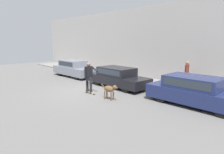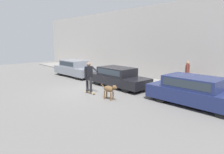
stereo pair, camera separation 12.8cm
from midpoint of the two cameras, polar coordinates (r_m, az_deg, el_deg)
The scene contains 9 objects.
ground_plane at distance 12.15m, azimuth -6.77°, elevation -4.00°, with size 36.00×36.00×0.00m, color slate.
back_wall at distance 15.99m, azimuth 10.96°, elevation 9.48°, with size 32.00×0.30×5.60m.
sidewalk_curb at distance 15.15m, azimuth 7.32°, elevation -0.89°, with size 30.00×2.55×0.12m.
parked_car_0 at distance 17.17m, azimuth -10.35°, elevation 2.40°, with size 4.24×1.79×1.36m.
parked_car_1 at distance 13.06m, azimuth 2.00°, elevation -0.08°, with size 4.36×1.69×1.28m.
parked_car_2 at distance 10.10m, azimuth 23.03°, elevation -3.87°, with size 4.52×1.84×1.37m.
dog at distance 10.21m, azimuth -0.40°, elevation -3.53°, with size 1.06×0.40×0.82m.
skateboarder at distance 11.42m, azimuth -6.28°, elevation 0.36°, with size 2.50×0.59×1.79m.
pedestrian_with_bag at distance 13.14m, azimuth 20.95°, elevation 1.00°, with size 0.37×0.69×1.63m.
Camera 2 is at (9.65, -6.75, 3.01)m, focal length 32.00 mm.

